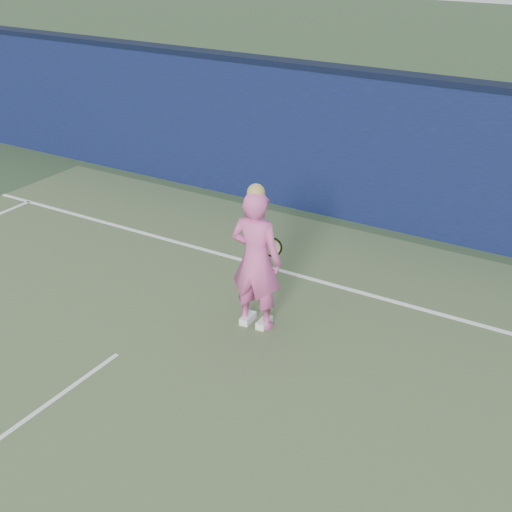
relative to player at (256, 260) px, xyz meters
The scene contains 6 objects.
ground 2.89m from the player, 113.16° to the right, with size 80.00×80.00×0.00m, color #283E26.
backstop_wall 4.14m from the player, 105.04° to the left, with size 24.00×0.40×2.50m, color #0B1432.
wall_cap 4.43m from the player, 105.04° to the left, with size 24.00×0.42×0.10m, color black.
player is the anchor object (origin of this frame).
racket 0.44m from the player, 96.19° to the left, with size 0.52×0.13×0.28m.
court_lines 3.17m from the player, 110.71° to the right, with size 11.00×12.04×0.01m.
Camera 1 is at (5.26, -4.35, 4.92)m, focal length 50.00 mm.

